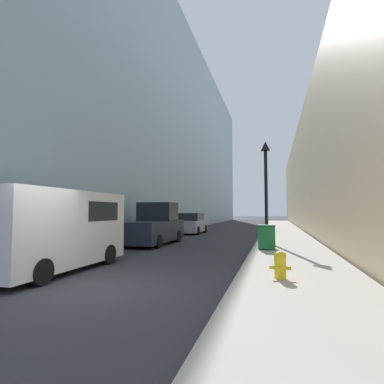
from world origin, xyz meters
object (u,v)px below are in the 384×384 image
at_px(fire_hydrant, 280,264).
at_px(trash_bin, 267,237).
at_px(white_van, 55,227).
at_px(lamppost, 266,179).
at_px(pickup_truck, 153,227).
at_px(parked_sedan_near, 191,224).

distance_m(fire_hydrant, trash_bin, 5.71).
xyz_separation_m(trash_bin, white_van, (-6.01, -5.80, 0.63)).
xyz_separation_m(lamppost, white_van, (-5.94, -8.79, -2.19)).
bearing_deg(trash_bin, lamppost, 91.35).
height_order(trash_bin, lamppost, lamppost).
bearing_deg(trash_bin, fire_hydrant, -85.47).
xyz_separation_m(white_van, pickup_truck, (0.00, 7.51, -0.38)).
distance_m(fire_hydrant, lamppost, 9.20).
bearing_deg(fire_hydrant, lamppost, 93.43).
bearing_deg(fire_hydrant, trash_bin, 94.53).
bearing_deg(fire_hydrant, parked_sedan_near, 113.07).
distance_m(trash_bin, white_van, 8.38).
bearing_deg(trash_bin, white_van, -135.98).
distance_m(lamppost, parked_sedan_near, 9.25).
distance_m(lamppost, pickup_truck, 6.59).
bearing_deg(fire_hydrant, pickup_truck, 131.11).
relative_size(lamppost, parked_sedan_near, 1.32).
bearing_deg(parked_sedan_near, trash_bin, -57.65).
height_order(lamppost, white_van, lamppost).
bearing_deg(lamppost, parked_sedan_near, 132.37).
height_order(fire_hydrant, pickup_truck, pickup_truck).
distance_m(white_van, pickup_truck, 7.52).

